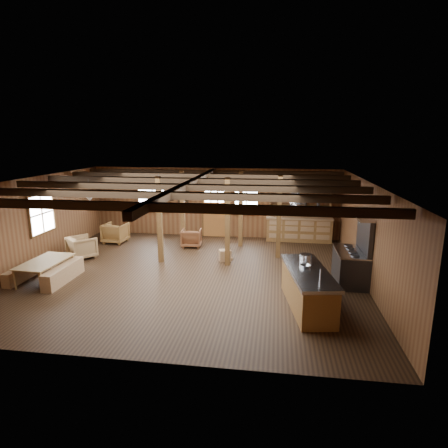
{
  "coord_description": "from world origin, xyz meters",
  "views": [
    {
      "loc": [
        2.5,
        -10.31,
        3.99
      ],
      "look_at": [
        0.86,
        1.21,
        1.29
      ],
      "focal_mm": 30.0,
      "sensor_mm": 36.0,
      "label": 1
    }
  ],
  "objects": [
    {
      "name": "timber_posts",
      "position": [
        0.52,
        2.08,
        1.4
      ],
      "size": [
        3.95,
        2.35,
        2.8
      ],
      "color": "#482C14",
      "rests_on": "floor"
    },
    {
      "name": "back_counter",
      "position": [
        3.4,
        4.2,
        0.6
      ],
      "size": [
        2.55,
        0.6,
        2.45
      ],
      "color": "brown",
      "rests_on": "floor"
    },
    {
      "name": "notice_boards",
      "position": [
        -1.5,
        4.46,
        1.64
      ],
      "size": [
        1.08,
        0.03,
        0.9
      ],
      "color": "silver",
      "rests_on": "wall_back"
    },
    {
      "name": "step_stool",
      "position": [
        0.87,
        1.38,
        0.19
      ],
      "size": [
        0.5,
        0.43,
        0.37
      ],
      "primitive_type": "cube",
      "rotation": [
        0.0,
        0.0,
        0.36
      ],
      "color": "#885F3D",
      "rests_on": "floor"
    },
    {
      "name": "dining_table",
      "position": [
        -3.9,
        -1.08,
        0.29
      ],
      "size": [
        1.0,
        1.71,
        0.59
      ],
      "primitive_type": "imported",
      "rotation": [
        0.0,
        0.0,
        1.53
      ],
      "color": "olive",
      "rests_on": "floor"
    },
    {
      "name": "bench_wall",
      "position": [
        -4.65,
        -1.08,
        0.2
      ],
      "size": [
        0.27,
        1.45,
        0.4
      ],
      "primitive_type": "cube",
      "color": "#885F3D",
      "rests_on": "floor"
    },
    {
      "name": "window_back_left",
      "position": [
        -2.6,
        4.46,
        1.6
      ],
      "size": [
        1.32,
        0.06,
        1.32
      ],
      "color": "white",
      "rests_on": "wall_back"
    },
    {
      "name": "ceiling_joists",
      "position": [
        0.0,
        0.18,
        2.68
      ],
      "size": [
        9.8,
        8.82,
        0.18
      ],
      "color": "black",
      "rests_on": "ceiling"
    },
    {
      "name": "bowl",
      "position": [
        3.23,
        -1.58,
        0.97
      ],
      "size": [
        0.31,
        0.31,
        0.06
      ],
      "primitive_type": "imported",
      "rotation": [
        0.0,
        0.0,
        0.32
      ],
      "color": "silver",
      "rests_on": "kitchen_island"
    },
    {
      "name": "armchair_c",
      "position": [
        -3.96,
        1.0,
        0.37
      ],
      "size": [
        1.14,
        1.14,
        0.75
      ],
      "primitive_type": "imported",
      "rotation": [
        0.0,
        0.0,
        2.46
      ],
      "color": "olive",
      "rests_on": "floor"
    },
    {
      "name": "back_door",
      "position": [
        0.0,
        4.45,
        0.88
      ],
      "size": [
        1.02,
        0.08,
        2.15
      ],
      "color": "brown",
      "rests_on": "floor"
    },
    {
      "name": "commercial_range",
      "position": [
        4.65,
        0.01,
        0.63
      ],
      "size": [
        0.81,
        1.58,
        1.95
      ],
      "color": "#313134",
      "rests_on": "floor"
    },
    {
      "name": "counter_pot",
      "position": [
        3.27,
        -1.11,
        1.03
      ],
      "size": [
        0.3,
        0.3,
        0.18
      ],
      "primitive_type": "cylinder",
      "color": "#B9BBC1",
      "rests_on": "kitchen_island"
    },
    {
      "name": "window_left",
      "position": [
        -4.96,
        0.5,
        1.6
      ],
      "size": [
        0.14,
        1.24,
        1.32
      ],
      "color": "white",
      "rests_on": "wall_back"
    },
    {
      "name": "bench_aisle",
      "position": [
        -3.4,
        -1.08,
        0.24
      ],
      "size": [
        0.32,
        1.72,
        0.47
      ],
      "primitive_type": "cube",
      "color": "#885F3D",
      "rests_on": "floor"
    },
    {
      "name": "armchair_b",
      "position": [
        -0.6,
        2.85,
        0.33
      ],
      "size": [
        0.77,
        0.78,
        0.66
      ],
      "primitive_type": "imported",
      "rotation": [
        0.0,
        0.0,
        3.23
      ],
      "color": "brown",
      "rests_on": "floor"
    },
    {
      "name": "pot_rack",
      "position": [
        3.04,
        0.25,
        2.27
      ],
      "size": [
        0.43,
        3.0,
        0.44
      ],
      "color": "#313134",
      "rests_on": "ceiling"
    },
    {
      "name": "armchair_a",
      "position": [
        -3.64,
        2.98,
        0.38
      ],
      "size": [
        0.88,
        0.9,
        0.76
      ],
      "primitive_type": "imported",
      "rotation": [
        0.0,
        0.0,
        3.06
      ],
      "color": "brown",
      "rests_on": "floor"
    },
    {
      "name": "window_back_right",
      "position": [
        1.3,
        4.46,
        1.6
      ],
      "size": [
        1.02,
        0.06,
        1.32
      ],
      "color": "white",
      "rests_on": "wall_back"
    },
    {
      "name": "kitchen_island",
      "position": [
        3.3,
        -1.78,
        0.48
      ],
      "size": [
        1.28,
        2.61,
        1.2
      ],
      "rotation": [
        0.0,
        0.0,
        0.17
      ],
      "color": "brown",
      "rests_on": "floor"
    },
    {
      "name": "room",
      "position": [
        0.0,
        0.0,
        1.4
      ],
      "size": [
        10.04,
        9.04,
        2.84
      ],
      "color": "black",
      "rests_on": "ground"
    },
    {
      "name": "pendant_lamps",
      "position": [
        -2.25,
        1.0,
        2.25
      ],
      "size": [
        1.86,
        2.36,
        0.66
      ],
      "color": "#313134",
      "rests_on": "ceiling"
    }
  ]
}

